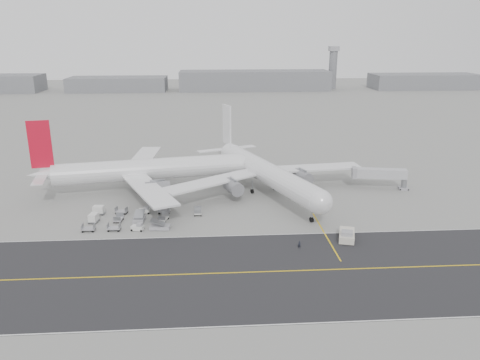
{
  "coord_description": "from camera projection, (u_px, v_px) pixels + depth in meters",
  "views": [
    {
      "loc": [
        6.17,
        -91.73,
        40.41
      ],
      "look_at": [
        13.0,
        12.0,
        7.73
      ],
      "focal_mm": 35.0,
      "sensor_mm": 36.0,
      "label": 1
    }
  ],
  "objects": [
    {
      "name": "jet_bridge",
      "position": [
        380.0,
        175.0,
        126.11
      ],
      "size": [
        15.38,
        5.33,
        5.74
      ],
      "rotation": [
        0.0,
        0.0,
        -0.18
      ],
      "color": "gray",
      "rests_on": "ground"
    },
    {
      "name": "airliner_b",
      "position": [
        264.0,
        171.0,
        122.8
      ],
      "size": [
        53.94,
        54.96,
        19.88
      ],
      "rotation": [
        0.0,
        0.0,
        0.37
      ],
      "color": "white",
      "rests_on": "ground"
    },
    {
      "name": "ground",
      "position": [
        183.0,
        233.0,
        99.05
      ],
      "size": [
        700.0,
        700.0,
        0.0
      ],
      "primitive_type": "plane",
      "color": "gray",
      "rests_on": "ground"
    },
    {
      "name": "ground_crew_a",
      "position": [
        299.0,
        245.0,
        91.64
      ],
      "size": [
        0.62,
        0.45,
        1.58
      ],
      "primitive_type": "imported",
      "rotation": [
        0.0,
        0.0,
        -0.13
      ],
      "color": "black",
      "rests_on": "ground"
    },
    {
      "name": "stray_dolly",
      "position": [
        198.0,
        215.0,
        109.04
      ],
      "size": [
        1.72,
        2.77,
        1.7
      ],
      "primitive_type": null,
      "rotation": [
        0.0,
        0.0,
        0.01
      ],
      "color": "silver",
      "rests_on": "ground"
    },
    {
      "name": "taxiway",
      "position": [
        206.0,
        274.0,
        82.25
      ],
      "size": [
        220.0,
        59.0,
        0.03
      ],
      "color": "#252527",
      "rests_on": "ground"
    },
    {
      "name": "pushback_tug",
      "position": [
        347.0,
        235.0,
        95.59
      ],
      "size": [
        4.67,
        8.34,
        2.36
      ],
      "rotation": [
        0.0,
        0.0,
        -0.29
      ],
      "color": "beige",
      "rests_on": "ground"
    },
    {
      "name": "horizon_buildings",
      "position": [
        241.0,
        90.0,
        348.43
      ],
      "size": [
        520.0,
        28.0,
        28.0
      ],
      "primitive_type": null,
      "color": "slate",
      "rests_on": "ground"
    },
    {
      "name": "airliner_a",
      "position": [
        144.0,
        170.0,
        124.23
      ],
      "size": [
        57.71,
        56.62,
        20.04
      ],
      "rotation": [
        0.0,
        0.0,
        1.74
      ],
      "color": "white",
      "rests_on": "ground"
    },
    {
      "name": "gse_cluster",
      "position": [
        129.0,
        222.0,
        105.02
      ],
      "size": [
        25.58,
        20.68,
        2.12
      ],
      "primitive_type": null,
      "rotation": [
        0.0,
        0.0,
        -0.14
      ],
      "color": "#99989E",
      "rests_on": "ground"
    },
    {
      "name": "control_tower",
      "position": [
        333.0,
        67.0,
        352.7
      ],
      "size": [
        7.0,
        7.0,
        31.25
      ],
      "color": "slate",
      "rests_on": "ground"
    }
  ]
}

